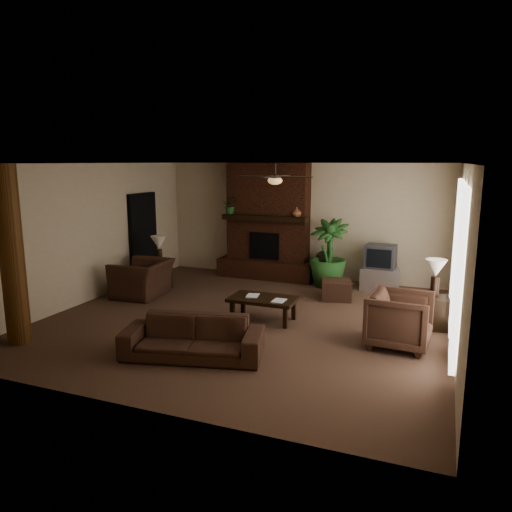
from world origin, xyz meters
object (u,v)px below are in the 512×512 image
at_px(sofa, 193,331).
at_px(lamp_right, 436,271).
at_px(armchair_left, 142,273).
at_px(ottoman, 336,290).
at_px(floor_vase, 323,265).
at_px(log_column, 12,256).
at_px(side_table_left, 158,276).
at_px(lamp_left, 159,245).
at_px(tv_stand, 379,278).
at_px(side_table_right, 433,312).
at_px(floor_plant, 328,268).
at_px(armchair_right, 400,317).
at_px(coffee_table, 263,300).

xyz_separation_m(sofa, lamp_right, (3.24, 2.68, 0.60)).
xyz_separation_m(armchair_left, lamp_right, (5.83, 0.15, 0.49)).
bearing_deg(ottoman, floor_vase, 115.11).
bearing_deg(log_column, ottoman, 45.78).
xyz_separation_m(ottoman, side_table_left, (-3.97, -0.60, 0.08)).
distance_m(log_column, lamp_left, 3.73).
height_order(tv_stand, side_table_right, side_table_right).
distance_m(floor_plant, side_table_right, 3.15).
bearing_deg(tv_stand, lamp_left, -166.74).
distance_m(side_table_left, lamp_right, 5.97).
relative_size(log_column, sofa, 1.37).
bearing_deg(floor_vase, floor_plant, -58.72).
xyz_separation_m(armchair_right, side_table_left, (-5.44, 1.67, -0.20)).
relative_size(log_column, floor_plant, 1.80).
bearing_deg(lamp_left, floor_vase, 29.22).
height_order(sofa, floor_vase, sofa).
xyz_separation_m(floor_vase, side_table_left, (-3.38, -1.86, -0.16)).
xyz_separation_m(sofa, floor_vase, (0.72, 5.07, 0.03)).
bearing_deg(side_table_right, floor_vase, 136.21).
relative_size(ottoman, tv_stand, 0.71).
bearing_deg(sofa, side_table_left, 116.21).
height_order(sofa, tv_stand, sofa).
xyz_separation_m(side_table_left, lamp_left, (0.06, 0.01, 0.73)).
bearing_deg(log_column, side_table_left, 86.86).
height_order(log_column, sofa, log_column).
relative_size(floor_plant, side_table_left, 2.83).
distance_m(coffee_table, side_table_right, 2.95).
distance_m(armchair_right, lamp_right, 1.34).
xyz_separation_m(sofa, lamp_left, (-2.60, 3.21, 0.60)).
height_order(log_column, floor_vase, log_column).
bearing_deg(side_table_left, tv_stand, 20.18).
xyz_separation_m(ottoman, floor_vase, (-0.59, 1.26, 0.23)).
height_order(floor_vase, side_table_right, floor_vase).
height_order(sofa, armchair_right, armchair_right).
distance_m(sofa, coffee_table, 1.98).
height_order(tv_stand, lamp_left, lamp_left).
relative_size(armchair_right, floor_plant, 0.61).
bearing_deg(coffee_table, tv_stand, 60.95).
xyz_separation_m(sofa, coffee_table, (0.38, 1.94, -0.03)).
bearing_deg(side_table_left, floor_vase, 28.89).
bearing_deg(floor_vase, sofa, -98.03).
relative_size(tv_stand, lamp_right, 1.31).
xyz_separation_m(log_column, side_table_right, (6.10, 3.13, -1.12)).
xyz_separation_m(tv_stand, floor_plant, (-1.14, -0.17, 0.19)).
bearing_deg(armchair_left, floor_vase, 123.04).
distance_m(log_column, coffee_table, 4.17).
bearing_deg(side_table_left, armchair_left, -84.69).
height_order(armchair_left, armchair_right, armchair_left).
height_order(side_table_left, lamp_right, lamp_right).
height_order(coffee_table, floor_plant, floor_plant).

